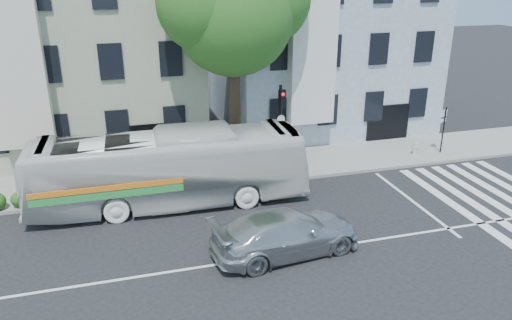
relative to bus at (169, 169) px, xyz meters
name	(u,v)px	position (x,y,z in m)	size (l,w,h in m)	color
ground	(292,253)	(3.66, -5.20, -1.62)	(120.00, 120.00, 0.00)	black
sidewalk_far	(238,169)	(3.66, 2.80, -1.55)	(80.00, 4.00, 0.15)	gray
building_left	(83,45)	(-3.34, 9.80, 3.88)	(12.00, 10.00, 11.00)	#A1AB8F
building_right	(319,36)	(10.66, 9.80, 3.88)	(12.00, 10.00, 11.00)	#8C98A6
street_tree	(233,7)	(3.72, 3.54, 6.21)	(7.30, 5.90, 11.10)	#2D2116
bus	(169,169)	(0.00, 0.00, 0.00)	(11.65, 2.72, 3.24)	silver
sedan	(286,233)	(3.48, -5.07, -0.84)	(5.41, 2.20, 1.57)	#B8BCC0
hedge	(83,192)	(-3.66, 1.10, -1.12)	(8.50, 0.84, 0.70)	#2D5E1E
traffic_signal	(281,117)	(5.66, 2.19, 1.19)	(0.44, 0.54, 4.35)	black
fire_hydrant	(415,147)	(13.28, 2.16, -1.11)	(0.39, 0.23, 0.70)	#B3B3AF
far_sign_pole	(444,124)	(14.76, 2.02, 0.13)	(0.43, 0.24, 2.53)	black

